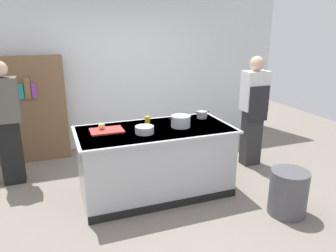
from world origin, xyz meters
TOP-DOWN VIEW (x-y plane):
  - ground_plane at (0.00, 0.00)m, footprint 10.00×10.00m
  - back_wall at (0.00, 2.10)m, footprint 6.40×0.12m
  - counter_island at (0.00, -0.00)m, footprint 1.98×0.98m
  - cutting_board at (-0.59, 0.11)m, footprint 0.40×0.28m
  - onion at (-0.64, 0.15)m, footprint 0.08×0.08m
  - stock_pot at (0.34, -0.04)m, footprint 0.31×0.25m
  - sauce_pan at (0.78, 0.24)m, footprint 0.21×0.14m
  - mixing_bowl at (-0.17, -0.13)m, footprint 0.23×0.23m
  - juice_cup at (-0.03, 0.25)m, footprint 0.07×0.07m
  - trash_bin at (1.30, -1.02)m, footprint 0.44×0.44m
  - person_chef at (1.73, 0.38)m, footprint 0.38×0.25m
  - person_guest at (-1.79, 0.99)m, footprint 0.38×0.24m
  - bookshelf at (-1.52, 1.80)m, footprint 1.10×0.31m

SIDE VIEW (x-z plane):
  - ground_plane at x=0.00m, z-range 0.00..0.00m
  - trash_bin at x=1.30m, z-range 0.00..0.55m
  - counter_island at x=0.00m, z-range 0.02..0.92m
  - bookshelf at x=-1.52m, z-range 0.00..1.70m
  - cutting_board at x=-0.59m, z-range 0.90..0.92m
  - person_guest at x=-1.79m, z-range 0.05..1.77m
  - person_chef at x=1.73m, z-range 0.05..1.77m
  - mixing_bowl at x=-0.17m, z-range 0.90..0.99m
  - sauce_pan at x=0.78m, z-range 0.90..1.00m
  - juice_cup at x=-0.03m, z-range 0.90..1.00m
  - onion at x=-0.64m, z-range 0.92..1.00m
  - stock_pot at x=0.34m, z-range 0.90..1.05m
  - back_wall at x=0.00m, z-range 0.00..3.00m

